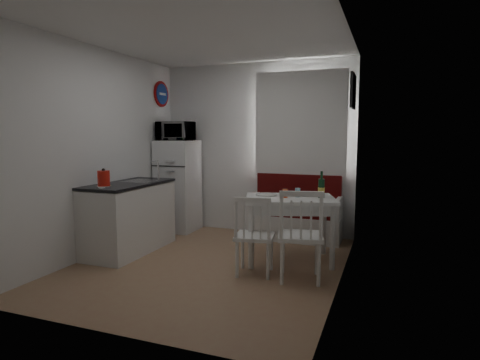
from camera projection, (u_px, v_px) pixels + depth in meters
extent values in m
cube|color=#A17355|center=(209.00, 265.00, 4.69)|extent=(3.00, 3.50, 0.02)
cube|color=white|center=(207.00, 35.00, 4.40)|extent=(3.00, 3.50, 0.02)
cube|color=white|center=(256.00, 149.00, 6.17)|extent=(3.00, 0.02, 2.60)
cube|color=white|center=(106.00, 165.00, 2.92)|extent=(3.00, 0.02, 2.60)
cube|color=white|center=(100.00, 152.00, 5.07)|extent=(0.02, 3.50, 2.60)
cube|color=white|center=(343.00, 156.00, 4.02)|extent=(0.02, 3.50, 2.60)
cube|color=white|center=(301.00, 127.00, 5.86)|extent=(1.22, 0.06, 1.47)
cube|color=white|center=(300.00, 123.00, 5.79)|extent=(1.35, 0.02, 1.50)
cube|color=white|center=(130.00, 219.00, 5.20)|extent=(0.60, 1.30, 0.86)
cube|color=black|center=(128.00, 184.00, 5.15)|extent=(0.62, 1.32, 0.03)
cube|color=#99999E|center=(141.00, 184.00, 5.38)|extent=(0.40, 0.40, 0.10)
cylinder|color=silver|center=(158.00, 170.00, 5.47)|extent=(0.02, 0.02, 0.26)
cylinder|color=navy|center=(162.00, 94.00, 6.31)|extent=(0.03, 0.40, 0.40)
cube|color=black|center=(353.00, 91.00, 4.97)|extent=(0.04, 0.52, 0.42)
cube|color=white|center=(295.00, 227.00, 5.81)|extent=(1.31, 0.50, 0.36)
cube|color=#510A0A|center=(295.00, 211.00, 5.78)|extent=(1.25, 0.46, 0.12)
cube|color=#510A0A|center=(298.00, 190.00, 5.93)|extent=(1.25, 0.10, 0.46)
cube|color=white|center=(290.00, 199.00, 4.75)|extent=(1.21, 1.01, 0.04)
cube|color=white|center=(290.00, 206.00, 4.76)|extent=(1.08, 0.88, 0.12)
cylinder|color=white|center=(290.00, 231.00, 4.80)|extent=(0.06, 0.06, 0.74)
cube|color=white|center=(255.00, 236.00, 4.35)|extent=(0.47, 0.45, 0.04)
cube|color=white|center=(250.00, 218.00, 4.16)|extent=(0.39, 0.10, 0.43)
cube|color=white|center=(300.00, 236.00, 4.17)|extent=(0.54, 0.52, 0.04)
cube|color=white|center=(297.00, 215.00, 3.96)|extent=(0.43, 0.14, 0.47)
cube|color=white|center=(178.00, 186.00, 6.33)|extent=(0.57, 0.57, 1.42)
imported|color=white|center=(175.00, 131.00, 6.18)|extent=(0.53, 0.36, 0.29)
cylinder|color=red|center=(104.00, 179.00, 4.63)|extent=(0.17, 0.17, 0.22)
cylinder|color=orange|center=(285.00, 193.00, 4.72)|extent=(0.06, 0.06, 0.10)
cylinder|color=#72A9C1|center=(298.00, 192.00, 4.76)|extent=(0.06, 0.06, 0.11)
cylinder|color=white|center=(266.00, 195.00, 4.87)|extent=(0.26, 0.26, 0.02)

